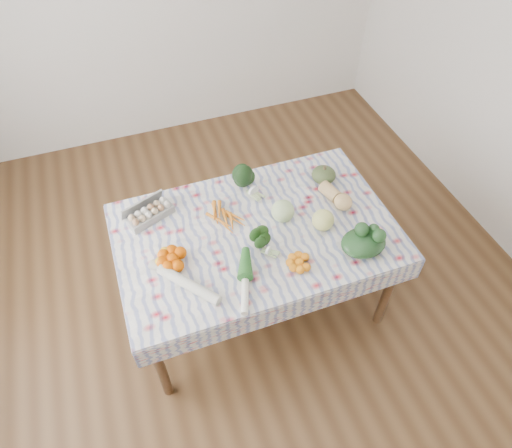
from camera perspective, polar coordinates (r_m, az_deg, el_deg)
name	(u,v)px	position (r m, az deg, el deg)	size (l,w,h in m)	color
ground	(256,300)	(3.34, 0.00, -9.43)	(4.50, 4.50, 0.00)	#50341B
dining_table	(256,239)	(2.79, 0.00, -1.94)	(1.60, 1.00, 0.75)	brown
tablecloth	(256,231)	(2.73, 0.00, -0.90)	(1.66, 1.06, 0.01)	silver
egg_carton	(150,214)	(2.84, -13.07, 1.20)	(0.29, 0.12, 0.08)	#9C9D98
carrot_bunch	(226,217)	(2.78, -3.83, 0.92)	(0.20, 0.19, 0.04)	orange
kale_bunch	(248,182)	(2.91, -0.99, 5.29)	(0.18, 0.16, 0.16)	black
kabocha_squash	(324,175)	(3.03, 8.46, 6.11)	(0.16, 0.16, 0.10)	#47572D
cabbage	(283,211)	(2.74, 3.37, 1.63)	(0.14, 0.14, 0.14)	#B6D58D
butternut_squash	(336,195)	(2.90, 10.00, 3.56)	(0.11, 0.24, 0.11)	tan
orange_cluster	(172,259)	(2.59, -10.41, -4.30)	(0.23, 0.23, 0.08)	#DD5300
broccoli	(262,245)	(2.59, 0.73, -2.66)	(0.13, 0.13, 0.10)	#1D4415
mandarin_cluster	(299,262)	(2.56, 5.43, -4.73)	(0.17, 0.17, 0.05)	orange
grapefruit	(323,220)	(2.72, 8.37, 0.48)	(0.13, 0.13, 0.13)	#E1E375
spinach_bag	(363,243)	(2.66, 13.27, -2.29)	(0.27, 0.21, 0.12)	#193919
daikon	(189,284)	(2.48, -8.42, -7.48)	(0.06, 0.06, 0.42)	beige
leek	(245,282)	(2.47, -1.36, -7.22)	(0.04, 0.04, 0.39)	white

